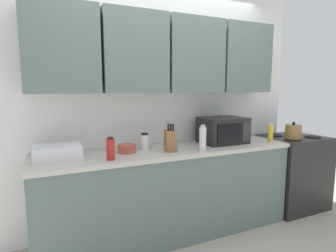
# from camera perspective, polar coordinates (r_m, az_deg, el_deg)

# --- Properties ---
(wall_back_with_cabinets) EXTENTS (3.45, 0.38, 2.60)m
(wall_back_with_cabinets) POSITION_cam_1_polar(r_m,az_deg,el_deg) (2.84, -1.51, 9.66)
(wall_back_with_cabinets) COLOR white
(wall_back_with_cabinets) RESTS_ON ground_plane
(counter_run) EXTENTS (2.58, 0.63, 0.90)m
(counter_run) POSITION_cam_1_polar(r_m,az_deg,el_deg) (2.83, 0.44, -13.69)
(counter_run) COLOR slate
(counter_run) RESTS_ON ground_plane
(stove_range) EXTENTS (0.76, 0.64, 0.91)m
(stove_range) POSITION_cam_1_polar(r_m,az_deg,el_deg) (3.79, 24.60, -8.73)
(stove_range) COLOR black
(stove_range) RESTS_ON ground_plane
(kettle) EXTENTS (0.18, 0.18, 0.20)m
(kettle) POSITION_cam_1_polar(r_m,az_deg,el_deg) (3.46, 24.99, -1.10)
(kettle) COLOR olive
(kettle) RESTS_ON stove_range
(microwave) EXTENTS (0.48, 0.37, 0.28)m
(microwave) POSITION_cam_1_polar(r_m,az_deg,el_deg) (3.01, 11.51, -0.87)
(microwave) COLOR black
(microwave) RESTS_ON counter_run
(dish_rack) EXTENTS (0.38, 0.30, 0.12)m
(dish_rack) POSITION_cam_1_polar(r_m,az_deg,el_deg) (2.45, -22.30, -5.24)
(dish_rack) COLOR silver
(dish_rack) RESTS_ON counter_run
(knife_block) EXTENTS (0.12, 0.14, 0.27)m
(knife_block) POSITION_cam_1_polar(r_m,az_deg,el_deg) (2.55, 0.49, -3.10)
(knife_block) COLOR brown
(knife_block) RESTS_ON counter_run
(bottle_red_sauce) EXTENTS (0.07, 0.07, 0.19)m
(bottle_red_sauce) POSITION_cam_1_polar(r_m,az_deg,el_deg) (2.30, -12.06, -4.80)
(bottle_red_sauce) COLOR red
(bottle_red_sauce) RESTS_ON counter_run
(bottle_clear_tall) EXTENTS (0.07, 0.07, 0.25)m
(bottle_clear_tall) POSITION_cam_1_polar(r_m,az_deg,el_deg) (2.60, 7.35, -2.63)
(bottle_clear_tall) COLOR silver
(bottle_clear_tall) RESTS_ON counter_run
(bottle_white_jar) EXTENTS (0.08, 0.08, 0.17)m
(bottle_white_jar) POSITION_cam_1_polar(r_m,az_deg,el_deg) (2.64, -4.95, -3.32)
(bottle_white_jar) COLOR white
(bottle_white_jar) RESTS_ON counter_run
(bottle_yellow_mustard) EXTENTS (0.06, 0.06, 0.21)m
(bottle_yellow_mustard) POSITION_cam_1_polar(r_m,az_deg,el_deg) (3.24, 20.89, -1.31)
(bottle_yellow_mustard) COLOR gold
(bottle_yellow_mustard) RESTS_ON counter_run
(bowl_ceramic_small) EXTENTS (0.17, 0.17, 0.07)m
(bowl_ceramic_small) POSITION_cam_1_polar(r_m,az_deg,el_deg) (2.55, -8.70, -4.76)
(bowl_ceramic_small) COLOR #B24C3D
(bowl_ceramic_small) RESTS_ON counter_run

